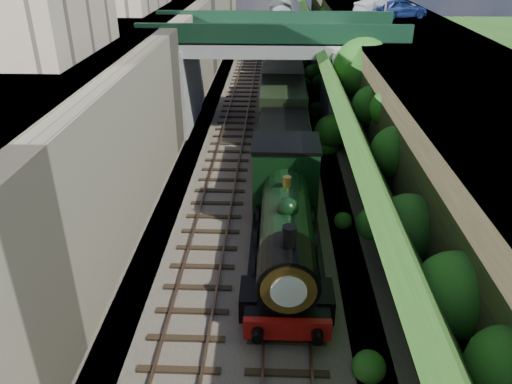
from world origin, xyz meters
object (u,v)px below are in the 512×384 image
at_px(car_silver, 386,7).
at_px(tender, 284,154).
at_px(road_bridge, 279,68).
at_px(locomotive, 286,221).
at_px(tree, 363,70).
at_px(car_blue, 400,8).

distance_m(car_silver, tender, 18.61).
bearing_deg(tender, road_bridge, 91.70).
xyz_separation_m(car_silver, locomotive, (-7.69, -23.42, -5.13)).
height_order(road_bridge, car_silver, car_silver).
bearing_deg(road_bridge, locomotive, -89.08).
xyz_separation_m(tree, tender, (-4.71, -5.91, -3.03)).
height_order(road_bridge, car_blue, car_blue).
distance_m(road_bridge, car_silver, 11.27).
distance_m(tree, locomotive, 14.35).
height_order(tree, tender, tree).
bearing_deg(car_blue, road_bridge, 105.34).
bearing_deg(tree, locomotive, -109.55).
distance_m(road_bridge, car_blue, 11.68).
bearing_deg(car_silver, road_bridge, 109.19).
bearing_deg(locomotive, car_blue, 69.39).
relative_size(road_bridge, car_blue, 3.80).
bearing_deg(car_blue, tree, 135.13).
relative_size(car_blue, locomotive, 0.41).
distance_m(car_silver, locomotive, 25.18).
height_order(road_bridge, tender, road_bridge).
xyz_separation_m(car_blue, tender, (-8.64, -15.62, -5.35)).
relative_size(car_silver, tender, 0.78).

